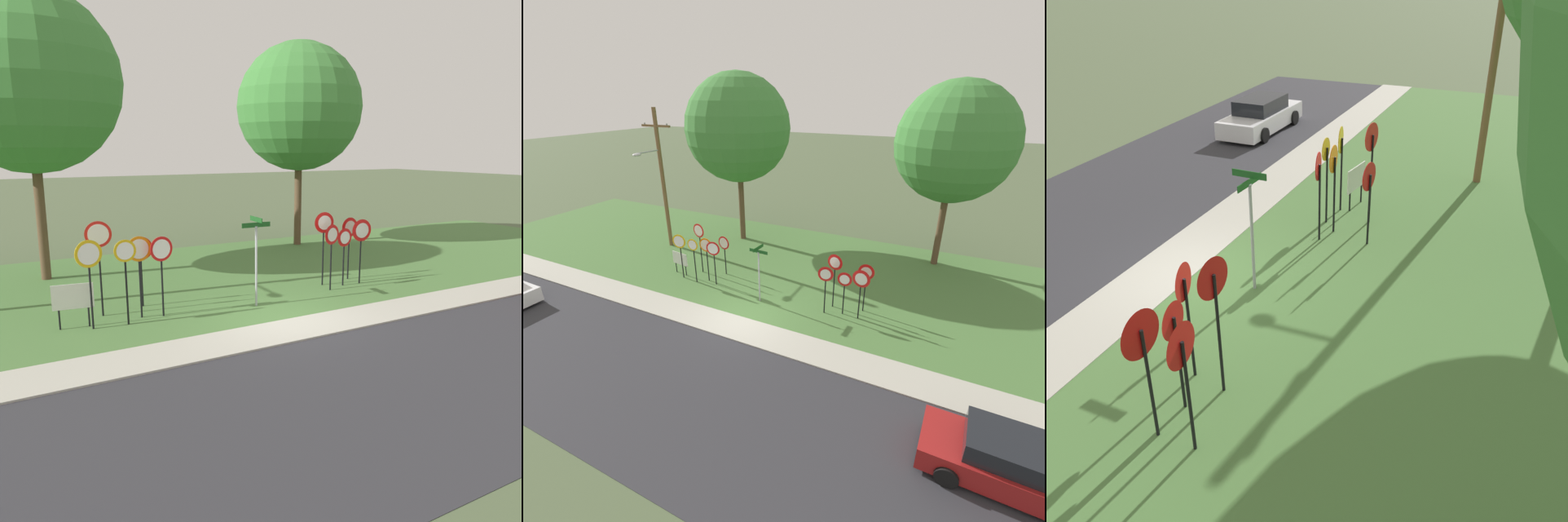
% 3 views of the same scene
% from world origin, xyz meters
% --- Properties ---
extents(ground_plane, '(160.00, 160.00, 0.00)m').
position_xyz_m(ground_plane, '(0.00, 0.00, 0.00)').
color(ground_plane, '#4C5B3D').
extents(road_asphalt, '(44.00, 6.40, 0.01)m').
position_xyz_m(road_asphalt, '(0.00, -4.80, 0.01)').
color(road_asphalt, '#2D2D33').
rests_on(road_asphalt, ground_plane).
extents(sidewalk_strip, '(44.00, 1.60, 0.06)m').
position_xyz_m(sidewalk_strip, '(0.00, -0.80, 0.03)').
color(sidewalk_strip, '#ADAA9E').
rests_on(sidewalk_strip, ground_plane).
extents(grass_median, '(44.00, 12.00, 0.04)m').
position_xyz_m(grass_median, '(0.00, 6.00, 0.02)').
color(grass_median, '#477038').
rests_on(grass_median, ground_plane).
extents(stop_sign_near_left, '(0.71, 0.16, 2.39)m').
position_xyz_m(stop_sign_near_left, '(-2.96, 2.04, 1.78)').
color(stop_sign_near_left, black).
rests_on(stop_sign_near_left, grass_median).
extents(stop_sign_near_right, '(0.62, 0.10, 2.43)m').
position_xyz_m(stop_sign_near_right, '(-4.07, 1.82, 1.77)').
color(stop_sign_near_right, black).
rests_on(stop_sign_near_right, grass_median).
extents(stop_sign_far_left, '(0.73, 0.13, 2.22)m').
position_xyz_m(stop_sign_far_left, '(-3.21, 3.29, 1.65)').
color(stop_sign_far_left, black).
rests_on(stop_sign_far_left, grass_median).
extents(stop_sign_far_center, '(0.75, 0.14, 2.83)m').
position_xyz_m(stop_sign_far_center, '(-4.52, 2.93, 2.11)').
color(stop_sign_far_center, black).
rests_on(stop_sign_far_center, grass_median).
extents(stop_sign_far_right, '(0.73, 0.11, 2.42)m').
position_xyz_m(stop_sign_far_right, '(-3.56, 2.22, 1.80)').
color(stop_sign_far_right, black).
rests_on(stop_sign_far_right, grass_median).
extents(stop_sign_center_tall, '(0.74, 0.15, 2.49)m').
position_xyz_m(stop_sign_center_tall, '(-5.02, 1.90, 1.85)').
color(stop_sign_center_tall, black).
rests_on(stop_sign_center_tall, grass_median).
extents(yield_sign_near_left, '(0.66, 0.11, 2.08)m').
position_xyz_m(yield_sign_near_left, '(3.86, 2.25, 1.57)').
color(yield_sign_near_left, black).
rests_on(yield_sign_near_left, grass_median).
extents(yield_sign_near_right, '(0.73, 0.10, 2.35)m').
position_xyz_m(yield_sign_near_right, '(4.61, 2.91, 1.79)').
color(yield_sign_near_right, black).
rests_on(yield_sign_near_right, grass_median).
extents(yield_sign_far_left, '(0.80, 0.12, 2.36)m').
position_xyz_m(yield_sign_far_left, '(4.58, 2.20, 1.80)').
color(yield_sign_far_left, black).
rests_on(yield_sign_far_left, grass_median).
extents(yield_sign_far_right, '(0.69, 0.16, 2.31)m').
position_xyz_m(yield_sign_far_right, '(3.08, 1.96, 1.75)').
color(yield_sign_far_right, black).
rests_on(yield_sign_far_right, grass_median).
extents(yield_sign_center, '(0.74, 0.16, 2.65)m').
position_xyz_m(yield_sign_center, '(3.24, 2.65, 2.03)').
color(yield_sign_center, black).
rests_on(yield_sign_center, grass_median).
extents(street_name_post, '(0.96, 0.82, 2.82)m').
position_xyz_m(street_name_post, '(-0.08, 1.61, 1.72)').
color(street_name_post, '#9EA0A8').
rests_on(street_name_post, grass_median).
extents(utility_pole, '(2.10, 2.11, 8.42)m').
position_xyz_m(utility_pole, '(-8.94, 5.17, 4.59)').
color(utility_pole, brown).
rests_on(utility_pole, grass_median).
extents(notice_board, '(1.09, 0.18, 1.25)m').
position_xyz_m(notice_board, '(-5.45, 2.25, 0.87)').
color(notice_board, black).
rests_on(notice_board, grass_median).
extents(oak_tree_left, '(6.45, 6.45, 10.38)m').
position_xyz_m(oak_tree_left, '(-5.38, 8.52, 7.19)').
color(oak_tree_left, brown).
rests_on(oak_tree_left, grass_median).
extents(oak_tree_right, '(6.13, 6.13, 9.86)m').
position_xyz_m(oak_tree_right, '(6.91, 9.96, 6.83)').
color(oak_tree_right, brown).
rests_on(oak_tree_right, grass_median).
extents(parked_sedan_distant, '(4.18, 1.93, 1.39)m').
position_xyz_m(parked_sedan_distant, '(10.08, -3.46, 0.64)').
color(parked_sedan_distant, maroon).
rests_on(parked_sedan_distant, road_asphalt).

